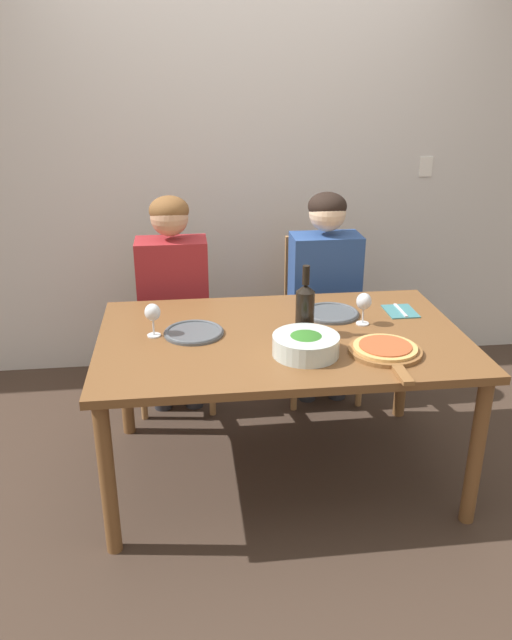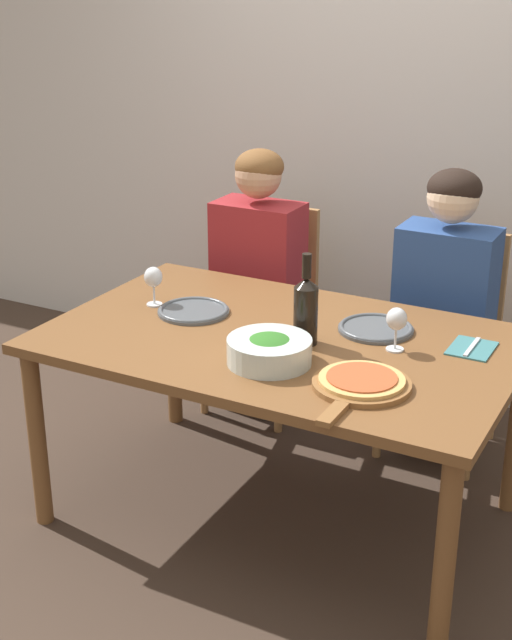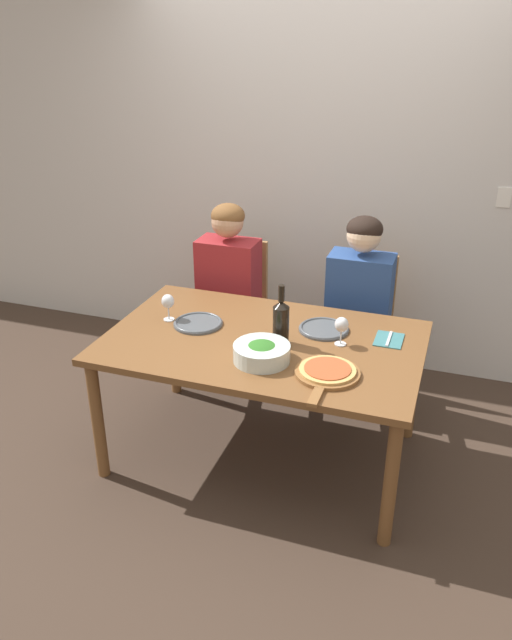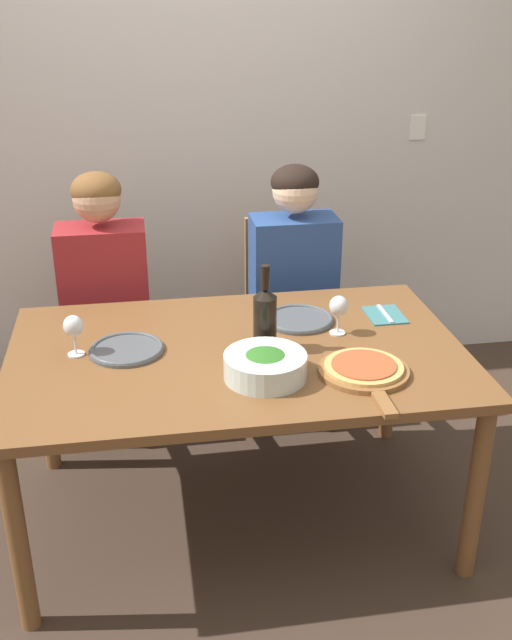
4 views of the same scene
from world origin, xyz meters
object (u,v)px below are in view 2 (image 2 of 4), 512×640
object	(u,v)px
person_man	(444,291)
fork_on_napkin	(472,348)
dinner_plate_left	(194,311)
pizza_on_board	(361,383)
dinner_plate_right	(376,328)
person_woman	(257,260)
wine_glass_left	(153,279)
chair_left	(268,302)
broccoli_bowl	(269,350)
chair_right	(448,336)
wine_glass_right	(396,321)
wine_bottle	(306,309)

from	to	relation	value
person_man	fork_on_napkin	xyz separation A→B (m)	(0.25, -0.52, 0.00)
dinner_plate_left	pizza_on_board	size ratio (longest dim) A/B	0.60
dinner_plate_right	person_man	bearing A→B (deg)	80.18
person_woman	wine_glass_left	distance (m)	0.69
chair_left	fork_on_napkin	size ratio (longest dim) A/B	5.10
dinner_plate_right	person_woman	bearing A→B (deg)	145.34
dinner_plate_left	wine_glass_left	bearing A→B (deg)	179.58
person_man	broccoli_bowl	size ratio (longest dim) A/B	4.37
broccoli_bowl	dinner_plate_left	xyz separation A→B (m)	(-0.45, 0.27, -0.03)
dinner_plate_right	chair_right	bearing A→B (deg)	81.91
wine_glass_left	fork_on_napkin	distance (m)	1.19
person_woman	fork_on_napkin	distance (m)	1.21
wine_glass_left	dinner_plate_right	bearing A→B (deg)	10.40
person_man	fork_on_napkin	world-z (taller)	person_man
person_woman	pizza_on_board	xyz separation A→B (m)	(0.88, -0.97, 0.02)
wine_glass_left	wine_glass_right	distance (m)	0.95
person_woman	person_man	distance (m)	0.84
person_woman	pizza_on_board	size ratio (longest dim) A/B	2.71
dinner_plate_right	wine_glass_left	size ratio (longest dim) A/B	1.76
pizza_on_board	wine_glass_right	xyz separation A→B (m)	(-0.01, 0.32, 0.09)
wine_glass_left	wine_glass_right	world-z (taller)	same
fork_on_napkin	wine_glass_left	bearing A→B (deg)	-172.70
wine_bottle	pizza_on_board	size ratio (longest dim) A/B	0.72
chair_left	person_man	bearing A→B (deg)	-7.64
broccoli_bowl	wine_glass_right	world-z (taller)	wine_glass_right
pizza_on_board	wine_glass_left	distance (m)	1.01
pizza_on_board	wine_glass_right	distance (m)	0.34
dinner_plate_right	wine_glass_right	xyz separation A→B (m)	(0.12, -0.13, 0.10)
person_man	broccoli_bowl	bearing A→B (deg)	-107.50
person_woman	dinner_plate_right	size ratio (longest dim) A/B	4.54
person_woman	dinner_plate_left	world-z (taller)	person_woman
fork_on_napkin	dinner_plate_right	bearing A→B (deg)	179.64
person_man	person_woman	bearing A→B (deg)	180.00
wine_glass_left	chair_left	bearing A→B (deg)	84.15
wine_glass_right	pizza_on_board	bearing A→B (deg)	-88.90
dinner_plate_left	chair_left	bearing A→B (deg)	96.83
wine_bottle	dinner_plate_right	size ratio (longest dim) A/B	1.20
pizza_on_board	wine_glass_left	world-z (taller)	wine_glass_left
chair_left	pizza_on_board	distance (m)	1.42
dinner_plate_left	dinner_plate_right	size ratio (longest dim) A/B	1.00
chair_left	chair_right	size ratio (longest dim) A/B	1.00
pizza_on_board	wine_glass_left	xyz separation A→B (m)	(-0.96, 0.30, 0.09)
broccoli_bowl	wine_glass_left	xyz separation A→B (m)	(-0.63, 0.27, 0.06)
wine_glass_left	fork_on_napkin	xyz separation A→B (m)	(1.18, 0.15, -0.10)
wine_bottle	dinner_plate_left	size ratio (longest dim) A/B	1.20
broccoli_bowl	pizza_on_board	bearing A→B (deg)	-5.84
fork_on_napkin	chair_right	bearing A→B (deg)	111.72
dinner_plate_right	fork_on_napkin	size ratio (longest dim) A/B	1.48
chair_left	dinner_plate_left	size ratio (longest dim) A/B	3.45
person_woman	wine_glass_right	world-z (taller)	person_woman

